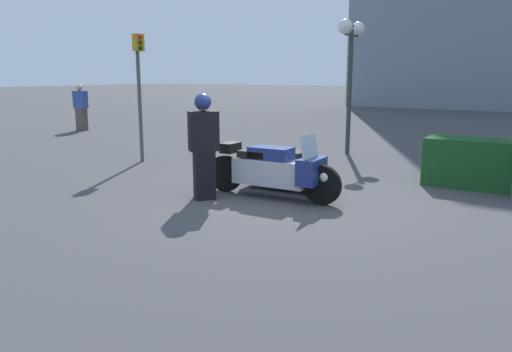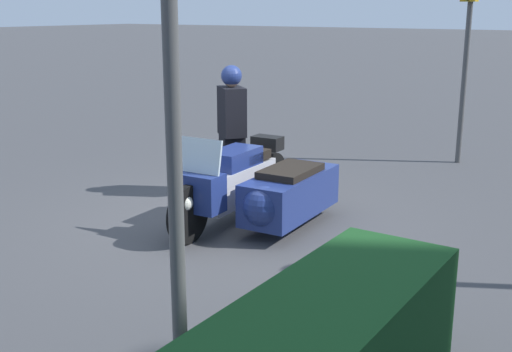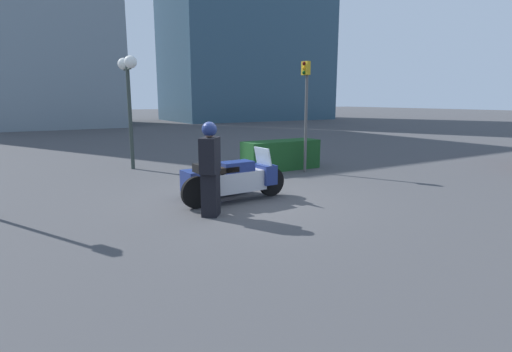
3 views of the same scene
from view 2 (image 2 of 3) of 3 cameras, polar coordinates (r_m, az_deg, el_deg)
ground_plane at (r=8.01m, az=-2.61°, el=-4.15°), size 160.00×160.00×0.00m
police_motorcycle at (r=7.77m, az=0.28°, el=-1.08°), size 2.61×1.32×1.17m
officer_rider at (r=9.02m, az=-2.16°, el=4.35°), size 0.55×0.58×1.83m
traffic_light_near at (r=3.56m, az=-7.23°, el=8.60°), size 0.23×0.27×3.36m
traffic_light_far at (r=11.35m, az=18.20°, el=11.29°), size 0.22×0.28×3.09m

